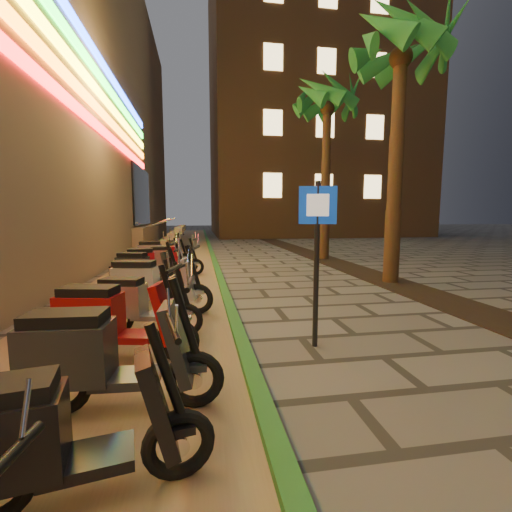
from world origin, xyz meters
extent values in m
cube|color=#8C7251|center=(-2.60, 10.00, 0.01)|extent=(3.40, 60.00, 0.01)
cube|color=#256426|center=(-0.90, 10.00, 0.05)|extent=(0.18, 60.00, 0.10)
cube|color=black|center=(3.60, 5.00, 0.01)|extent=(1.20, 40.00, 0.02)
cube|color=black|center=(-4.45, 18.00, 2.80)|extent=(0.08, 5.00, 3.00)
cube|color=gray|center=(-6.50, 18.00, 0.60)|extent=(5.00, 6.00, 1.20)
cube|color=#FF1414|center=(-4.45, 6.00, 4.50)|extent=(0.06, 26.00, 0.28)
cube|color=orange|center=(-4.45, 6.00, 5.05)|extent=(0.06, 26.00, 0.28)
cube|color=yellow|center=(-4.45, 6.00, 5.60)|extent=(0.06, 26.00, 0.28)
cube|color=gray|center=(-3.50, 18.00, 0.15)|extent=(0.35, 5.00, 0.30)
cube|color=gray|center=(-3.15, 18.00, 0.45)|extent=(0.35, 5.00, 0.30)
cube|color=gray|center=(-2.80, 18.00, 0.75)|extent=(0.35, 5.00, 0.30)
cube|color=gray|center=(-2.45, 18.00, 1.05)|extent=(0.35, 5.00, 0.30)
cylinder|color=silver|center=(-3.90, 16.00, 1.25)|extent=(2.09, 0.06, 0.81)
cylinder|color=silver|center=(-3.90, 20.00, 1.25)|extent=(2.09, 0.06, 0.81)
cube|color=brown|center=(9.00, 32.00, 12.50)|extent=(18.00, 16.00, 25.00)
cube|color=#F1D184|center=(4.00, 23.97, 4.00)|extent=(1.40, 0.06, 1.80)
cube|color=#F1D184|center=(8.00, 23.97, 4.00)|extent=(1.40, 0.06, 1.80)
cube|color=#F1D184|center=(12.00, 23.97, 4.00)|extent=(1.40, 0.06, 1.80)
cube|color=#F1D184|center=(4.00, 23.97, 8.50)|extent=(1.40, 0.06, 1.80)
cube|color=#F1D184|center=(8.00, 23.97, 8.50)|extent=(1.40, 0.06, 1.80)
cube|color=#F1D184|center=(12.00, 23.97, 8.50)|extent=(1.40, 0.06, 1.80)
cube|color=#F1D184|center=(4.00, 23.97, 13.00)|extent=(1.40, 0.06, 1.80)
cube|color=#F1D184|center=(8.00, 23.97, 13.00)|extent=(1.40, 0.06, 1.80)
cube|color=#F1D184|center=(12.00, 23.97, 13.00)|extent=(1.40, 0.06, 1.80)
cube|color=#F1D184|center=(12.00, 23.97, 17.50)|extent=(1.40, 0.06, 1.80)
cylinder|color=#472D19|center=(3.60, 7.00, 2.85)|extent=(0.40, 0.40, 5.70)
sphere|color=#472D19|center=(3.60, 7.00, 5.70)|extent=(0.56, 0.56, 0.56)
cone|color=#1A541B|center=(4.49, 7.00, 6.15)|extent=(0.60, 1.93, 1.52)
cone|color=#1A541B|center=(4.28, 7.57, 6.15)|extent=(1.70, 1.86, 1.52)
cone|color=#1A541B|center=(3.75, 7.87, 6.15)|extent=(2.00, 0.93, 1.52)
cone|color=#1A541B|center=(3.16, 7.77, 6.15)|extent=(1.97, 1.48, 1.52)
cone|color=#1A541B|center=(2.77, 7.30, 6.15)|extent=(1.22, 2.02, 1.52)
cone|color=#1A541B|center=(2.77, 6.70, 6.15)|extent=(1.22, 2.02, 1.52)
cone|color=#1A541B|center=(3.16, 6.23, 6.15)|extent=(1.97, 1.48, 1.52)
cone|color=#1A541B|center=(3.75, 6.13, 6.15)|extent=(2.00, 0.93, 1.52)
cone|color=#1A541B|center=(4.28, 6.43, 6.15)|extent=(1.70, 1.86, 1.52)
cylinder|color=#472D19|center=(3.60, 12.00, 2.98)|extent=(0.40, 0.40, 5.95)
sphere|color=#472D19|center=(3.60, 12.00, 5.95)|extent=(0.56, 0.56, 0.56)
cone|color=#1A541B|center=(4.49, 12.00, 6.40)|extent=(0.60, 1.93, 1.52)
cone|color=#1A541B|center=(4.28, 12.57, 6.40)|extent=(1.70, 1.86, 1.52)
cone|color=#1A541B|center=(3.75, 12.87, 6.40)|extent=(2.00, 0.93, 1.52)
cone|color=#1A541B|center=(3.16, 12.77, 6.40)|extent=(1.97, 1.48, 1.52)
cone|color=#1A541B|center=(2.77, 12.30, 6.40)|extent=(1.22, 2.02, 1.52)
cone|color=#1A541B|center=(2.77, 11.70, 6.40)|extent=(1.22, 2.02, 1.52)
cone|color=#1A541B|center=(3.16, 11.23, 6.40)|extent=(1.97, 1.48, 1.52)
cone|color=#1A541B|center=(3.75, 11.13, 6.40)|extent=(2.00, 0.93, 1.52)
cone|color=#1A541B|center=(4.28, 11.43, 6.40)|extent=(1.70, 1.86, 1.52)
cylinder|color=black|center=(0.09, 3.00, 1.12)|extent=(0.07, 0.07, 2.23)
cube|color=#0D3AAF|center=(0.09, 2.99, 1.92)|extent=(0.48, 0.17, 0.49)
cube|color=white|center=(0.08, 2.96, 1.92)|extent=(0.28, 0.10, 0.29)
torus|color=black|center=(-1.61, 0.87, 0.25)|extent=(0.51, 0.19, 0.50)
cylinder|color=silver|center=(-1.61, 0.87, 0.25)|extent=(0.15, 0.12, 0.13)
cube|color=black|center=(-2.15, 0.77, 0.29)|extent=(0.58, 0.42, 0.08)
cube|color=black|center=(-1.74, 0.84, 0.57)|extent=(0.32, 0.42, 0.67)
cylinder|color=black|center=(-1.67, 0.86, 0.77)|extent=(0.27, 0.11, 0.71)
cylinder|color=black|center=(-1.63, 0.87, 1.07)|extent=(0.14, 0.55, 0.04)
cube|color=black|center=(-1.61, 0.87, 0.36)|extent=(0.23, 0.17, 0.06)
torus|color=black|center=(-2.70, 1.80, 0.28)|extent=(0.56, 0.14, 0.55)
cylinder|color=silver|center=(-2.70, 1.80, 0.28)|extent=(0.15, 0.11, 0.15)
torus|color=black|center=(-1.51, 1.74, 0.28)|extent=(0.56, 0.14, 0.55)
cylinder|color=silver|center=(-1.51, 1.74, 0.28)|extent=(0.15, 0.11, 0.15)
cube|color=#242629|center=(-2.12, 1.77, 0.32)|extent=(0.60, 0.39, 0.08)
cube|color=#242629|center=(-2.61, 1.80, 0.58)|extent=(0.76, 0.44, 0.53)
cube|color=black|center=(-2.61, 1.80, 0.89)|extent=(0.67, 0.37, 0.13)
cube|color=#242629|center=(-1.66, 1.75, 0.63)|extent=(0.31, 0.44, 0.74)
cylinder|color=black|center=(-1.59, 1.74, 0.85)|extent=(0.29, 0.09, 0.78)
cylinder|color=black|center=(-1.54, 1.74, 1.18)|extent=(0.08, 0.62, 0.05)
cube|color=#242629|center=(-1.51, 1.74, 0.40)|extent=(0.24, 0.16, 0.06)
torus|color=black|center=(-2.87, 3.03, 0.27)|extent=(0.55, 0.21, 0.54)
cylinder|color=silver|center=(-2.87, 3.03, 0.27)|extent=(0.16, 0.13, 0.15)
torus|color=black|center=(-1.73, 2.79, 0.27)|extent=(0.55, 0.21, 0.54)
cylinder|color=silver|center=(-1.73, 2.79, 0.27)|extent=(0.16, 0.13, 0.15)
cube|color=maroon|center=(-2.31, 2.92, 0.31)|extent=(0.63, 0.46, 0.08)
cube|color=maroon|center=(-2.78, 3.01, 0.57)|extent=(0.79, 0.53, 0.52)
cube|color=black|center=(-2.78, 3.01, 0.87)|extent=(0.70, 0.46, 0.12)
cube|color=maroon|center=(-1.87, 2.82, 0.62)|extent=(0.35, 0.46, 0.73)
cylinder|color=black|center=(-1.80, 2.81, 0.83)|extent=(0.29, 0.13, 0.77)
cylinder|color=black|center=(-1.75, 2.80, 1.16)|extent=(0.17, 0.60, 0.05)
cube|color=maroon|center=(-1.73, 2.79, 0.39)|extent=(0.25, 0.19, 0.06)
torus|color=black|center=(-2.68, 3.99, 0.25)|extent=(0.50, 0.22, 0.49)
cylinder|color=silver|center=(-2.68, 3.99, 0.25)|extent=(0.15, 0.13, 0.13)
torus|color=black|center=(-1.65, 3.71, 0.25)|extent=(0.50, 0.22, 0.49)
cylinder|color=silver|center=(-1.65, 3.71, 0.25)|extent=(0.15, 0.13, 0.13)
cube|color=#93949A|center=(-2.18, 3.85, 0.29)|extent=(0.59, 0.45, 0.08)
cube|color=#93949A|center=(-2.61, 3.97, 0.52)|extent=(0.74, 0.52, 0.48)
cube|color=black|center=(-2.61, 3.97, 0.80)|extent=(0.65, 0.44, 0.11)
cube|color=#93949A|center=(-1.78, 3.75, 0.57)|extent=(0.34, 0.43, 0.67)
cylinder|color=black|center=(-1.72, 3.73, 0.76)|extent=(0.27, 0.13, 0.70)
cylinder|color=black|center=(-1.67, 3.72, 1.06)|extent=(0.18, 0.54, 0.04)
cube|color=#93949A|center=(-1.65, 3.71, 0.36)|extent=(0.24, 0.18, 0.06)
torus|color=black|center=(-2.69, 5.05, 0.28)|extent=(0.57, 0.21, 0.56)
cylinder|color=silver|center=(-2.69, 5.05, 0.28)|extent=(0.17, 0.13, 0.15)
torus|color=black|center=(-1.49, 4.82, 0.28)|extent=(0.57, 0.21, 0.56)
cylinder|color=silver|center=(-1.49, 4.82, 0.28)|extent=(0.17, 0.13, 0.15)
cube|color=silver|center=(-2.10, 4.94, 0.32)|extent=(0.65, 0.47, 0.09)
cube|color=silver|center=(-2.60, 5.03, 0.60)|extent=(0.82, 0.54, 0.54)
cube|color=black|center=(-2.60, 5.03, 0.91)|extent=(0.72, 0.46, 0.13)
cube|color=silver|center=(-1.64, 4.85, 0.65)|extent=(0.36, 0.48, 0.76)
cylinder|color=black|center=(-1.57, 4.84, 0.87)|extent=(0.31, 0.13, 0.80)
cylinder|color=black|center=(-1.52, 4.83, 1.21)|extent=(0.16, 0.63, 0.05)
cube|color=silver|center=(-1.49, 4.82, 0.41)|extent=(0.26, 0.19, 0.06)
torus|color=black|center=(-2.96, 5.94, 0.25)|extent=(0.51, 0.15, 0.50)
cylinder|color=silver|center=(-2.96, 5.94, 0.25)|extent=(0.14, 0.11, 0.14)
torus|color=black|center=(-1.89, 5.82, 0.25)|extent=(0.51, 0.15, 0.50)
cylinder|color=silver|center=(-1.89, 5.82, 0.25)|extent=(0.14, 0.11, 0.14)
cube|color=black|center=(-2.43, 5.88, 0.29)|extent=(0.56, 0.38, 0.08)
cube|color=black|center=(-2.88, 5.93, 0.53)|extent=(0.71, 0.44, 0.48)
cube|color=black|center=(-2.88, 5.93, 0.81)|extent=(0.63, 0.37, 0.12)
cube|color=black|center=(-2.02, 5.83, 0.58)|extent=(0.30, 0.41, 0.68)
cylinder|color=black|center=(-1.95, 5.83, 0.77)|extent=(0.27, 0.10, 0.71)
cylinder|color=black|center=(-1.91, 5.82, 1.08)|extent=(0.10, 0.56, 0.04)
cube|color=black|center=(-1.89, 5.82, 0.37)|extent=(0.23, 0.16, 0.06)
torus|color=black|center=(-3.11, 7.16, 0.26)|extent=(0.53, 0.24, 0.52)
cylinder|color=silver|center=(-3.11, 7.16, 0.26)|extent=(0.16, 0.14, 0.14)
torus|color=black|center=(-2.04, 6.85, 0.26)|extent=(0.53, 0.24, 0.52)
cylinder|color=silver|center=(-2.04, 6.85, 0.26)|extent=(0.16, 0.14, 0.14)
cube|color=#232527|center=(-2.59, 7.01, 0.30)|extent=(0.63, 0.48, 0.08)
cube|color=#232527|center=(-3.04, 7.14, 0.55)|extent=(0.78, 0.56, 0.50)
cube|color=black|center=(-3.04, 7.14, 0.84)|extent=(0.69, 0.48, 0.12)
cube|color=#232527|center=(-2.17, 6.89, 0.60)|extent=(0.37, 0.46, 0.71)
cylinder|color=black|center=(-2.10, 6.87, 0.80)|extent=(0.28, 0.15, 0.74)
cylinder|color=black|center=(-2.06, 6.85, 1.12)|extent=(0.21, 0.57, 0.04)
cube|color=#232527|center=(-2.04, 6.85, 0.38)|extent=(0.25, 0.20, 0.06)
torus|color=black|center=(-3.07, 7.96, 0.27)|extent=(0.54, 0.17, 0.53)
cylinder|color=silver|center=(-3.07, 7.96, 0.27)|extent=(0.15, 0.12, 0.14)
torus|color=black|center=(-1.94, 8.10, 0.27)|extent=(0.54, 0.17, 0.53)
cylinder|color=silver|center=(-1.94, 8.10, 0.27)|extent=(0.15, 0.12, 0.14)
cube|color=maroon|center=(-2.51, 8.03, 0.31)|extent=(0.60, 0.41, 0.08)
cube|color=maroon|center=(-2.99, 7.97, 0.56)|extent=(0.76, 0.47, 0.51)
cube|color=black|center=(-2.99, 7.97, 0.86)|extent=(0.67, 0.40, 0.12)
cube|color=maroon|center=(-2.08, 8.09, 0.61)|extent=(0.32, 0.44, 0.72)
cylinder|color=black|center=(-2.01, 8.10, 0.82)|extent=(0.29, 0.11, 0.76)
cylinder|color=black|center=(-1.96, 8.10, 1.14)|extent=(0.12, 0.59, 0.04)
cube|color=maroon|center=(-1.94, 8.10, 0.39)|extent=(0.24, 0.17, 0.06)
torus|color=black|center=(-2.63, 9.15, 0.25)|extent=(0.51, 0.16, 0.50)
cylinder|color=silver|center=(-2.63, 9.15, 0.25)|extent=(0.15, 0.11, 0.13)
torus|color=black|center=(-1.57, 9.00, 0.25)|extent=(0.51, 0.16, 0.50)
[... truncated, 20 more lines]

